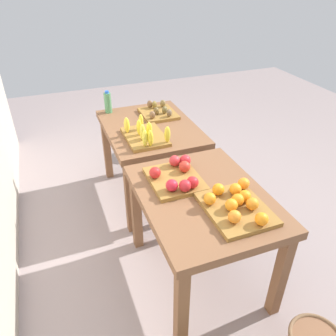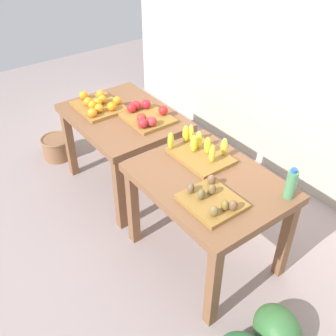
{
  "view_description": "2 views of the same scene",
  "coord_description": "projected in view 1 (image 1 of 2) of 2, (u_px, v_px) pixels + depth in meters",
  "views": [
    {
      "loc": [
        -2.09,
        0.83,
        2.06
      ],
      "look_at": [
        0.06,
        0.01,
        0.6
      ],
      "focal_mm": 35.65,
      "sensor_mm": 36.0,
      "label": 1
    },
    {
      "loc": [
        2.09,
        -1.48,
        2.41
      ],
      "look_at": [
        0.06,
        0.03,
        0.54
      ],
      "focal_mm": 42.57,
      "sensor_mm": 36.0,
      "label": 2
    }
  ],
  "objects": [
    {
      "name": "banana_crate",
      "position": [
        145.0,
        135.0,
        2.78
      ],
      "size": [
        0.45,
        0.32,
        0.17
      ],
      "color": "olive",
      "rests_on": "display_table_right"
    },
    {
      "name": "apple_bin",
      "position": [
        176.0,
        176.0,
        2.26
      ],
      "size": [
        0.41,
        0.36,
        0.11
      ],
      "color": "olive",
      "rests_on": "display_table_left"
    },
    {
      "name": "watermelon_pile",
      "position": [
        150.0,
        140.0,
        4.15
      ],
      "size": [
        0.61,
        0.64,
        0.28
      ],
      "color": "#29702F",
      "rests_on": "ground_plane"
    },
    {
      "name": "ground_plane",
      "position": [
        172.0,
        227.0,
        3.0
      ],
      "size": [
        8.0,
        8.0,
        0.0
      ],
      "primitive_type": "plane",
      "color": "gray"
    },
    {
      "name": "water_bottle",
      "position": [
        108.0,
        103.0,
        3.24
      ],
      "size": [
        0.07,
        0.07,
        0.22
      ],
      "color": "#4C8C59",
      "rests_on": "display_table_right"
    },
    {
      "name": "kiwi_bin",
      "position": [
        158.0,
        112.0,
        3.22
      ],
      "size": [
        0.36,
        0.32,
        0.1
      ],
      "color": "olive",
      "rests_on": "display_table_right"
    },
    {
      "name": "display_table_right",
      "position": [
        150.0,
        136.0,
        3.1
      ],
      "size": [
        1.04,
        0.8,
        0.76
      ],
      "color": "brown",
      "rests_on": "ground_plane"
    },
    {
      "name": "display_table_left",
      "position": [
        203.0,
        208.0,
        2.21
      ],
      "size": [
        1.04,
        0.8,
        0.76
      ],
      "color": "brown",
      "rests_on": "ground_plane"
    },
    {
      "name": "orange_bin",
      "position": [
        236.0,
        204.0,
        2.0
      ],
      "size": [
        0.45,
        0.38,
        0.11
      ],
      "color": "olive",
      "rests_on": "display_table_left"
    }
  ]
}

